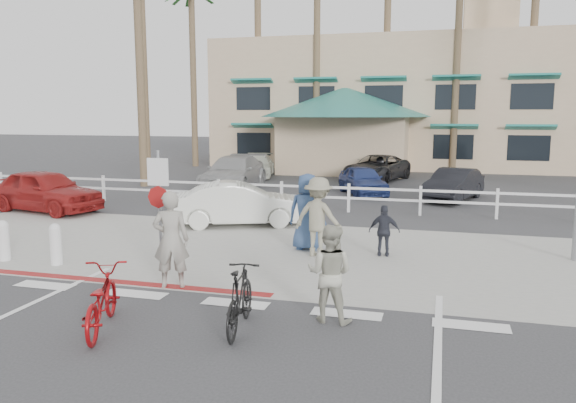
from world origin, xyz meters
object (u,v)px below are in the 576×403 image
(sign_post, at_px, (160,205))
(car_white_sedan, at_px, (240,204))
(bike_black, at_px, (240,298))
(bike_red, at_px, (101,300))
(car_red_compact, at_px, (45,191))

(sign_post, height_order, car_white_sedan, sign_post)
(bike_black, bearing_deg, bike_red, 7.67)
(sign_post, relative_size, bike_black, 1.68)
(sign_post, height_order, bike_red, sign_post)
(sign_post, height_order, bike_black, sign_post)
(sign_post, xyz_separation_m, bike_black, (2.80, -2.73, -0.93))
(sign_post, relative_size, bike_red, 1.55)
(sign_post, bearing_deg, car_red_compact, 142.70)
(car_white_sedan, distance_m, car_red_compact, 7.37)
(bike_black, relative_size, car_white_sedan, 0.43)
(bike_red, relative_size, car_red_compact, 0.43)
(sign_post, relative_size, car_white_sedan, 0.73)
(car_white_sedan, relative_size, car_red_compact, 0.92)
(car_red_compact, bearing_deg, car_white_sedan, -82.09)
(sign_post, distance_m, bike_black, 4.02)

